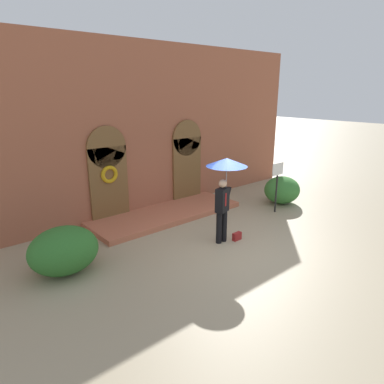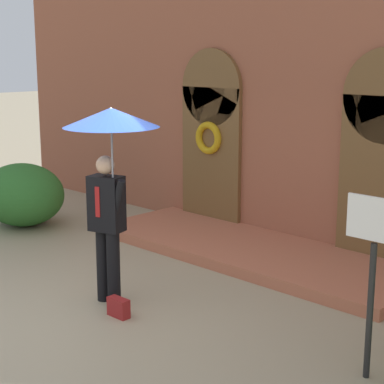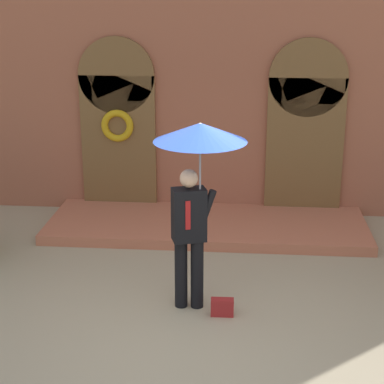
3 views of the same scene
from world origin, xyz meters
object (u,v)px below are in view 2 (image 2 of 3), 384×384
object	(u,v)px
handbag	(119,307)
sign_post	(373,258)
person_with_umbrella	(110,147)
shrub_left	(22,195)

from	to	relation	value
handbag	sign_post	world-z (taller)	sign_post
person_with_umbrella	handbag	xyz separation A→B (m)	(0.33, -0.20, -1.80)
sign_post	shrub_left	world-z (taller)	sign_post
handbag	sign_post	bearing A→B (deg)	13.31
person_with_umbrella	handbag	size ratio (longest dim) A/B	8.44
sign_post	handbag	bearing A→B (deg)	-165.30
sign_post	person_with_umbrella	bearing A→B (deg)	-170.39
handbag	shrub_left	distance (m)	4.59
handbag	shrub_left	world-z (taller)	shrub_left
person_with_umbrella	shrub_left	size ratio (longest dim) A/B	1.49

